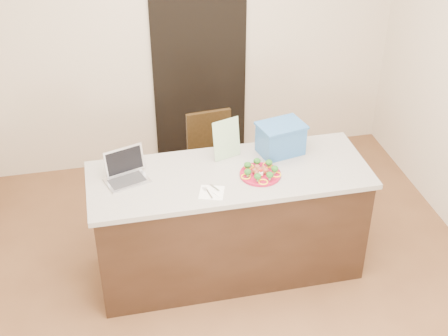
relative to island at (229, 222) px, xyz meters
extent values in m
plane|color=brown|center=(0.00, -0.25, -0.46)|extent=(4.00, 4.00, 0.00)
plane|color=beige|center=(0.00, 1.75, 0.89)|extent=(4.00, 0.00, 4.00)
cube|color=black|center=(0.10, 1.73, 0.54)|extent=(0.90, 0.02, 2.00)
cube|color=black|center=(0.00, 0.00, -0.02)|extent=(2.00, 0.70, 0.88)
cube|color=beige|center=(0.00, 0.00, 0.44)|extent=(2.06, 0.76, 0.04)
cylinder|color=maroon|center=(0.21, -0.08, 0.47)|extent=(0.30, 0.30, 0.02)
torus|color=maroon|center=(0.21, -0.08, 0.47)|extent=(0.30, 0.30, 0.01)
sphere|color=brown|center=(0.21, -0.08, 0.50)|extent=(0.04, 0.04, 0.04)
sphere|color=brown|center=(0.25, -0.09, 0.50)|extent=(0.04, 0.04, 0.04)
sphere|color=brown|center=(0.24, -0.05, 0.50)|extent=(0.04, 0.04, 0.04)
sphere|color=brown|center=(0.20, -0.04, 0.50)|extent=(0.04, 0.04, 0.04)
sphere|color=brown|center=(0.17, -0.07, 0.50)|extent=(0.04, 0.04, 0.04)
sphere|color=brown|center=(0.18, -0.10, 0.50)|extent=(0.04, 0.04, 0.04)
ellipsoid|color=#174A13|center=(0.13, -0.01, 0.52)|extent=(0.05, 0.05, 0.04)
ellipsoid|color=#174A13|center=(0.11, -0.10, 0.52)|extent=(0.05, 0.05, 0.04)
ellipsoid|color=#174A13|center=(0.17, -0.17, 0.52)|extent=(0.05, 0.05, 0.04)
ellipsoid|color=#174A13|center=(0.25, -0.17, 0.52)|extent=(0.05, 0.05, 0.04)
ellipsoid|color=#174A13|center=(0.31, -0.10, 0.52)|extent=(0.05, 0.05, 0.04)
ellipsoid|color=#174A13|center=(0.29, -0.02, 0.52)|extent=(0.05, 0.05, 0.04)
ellipsoid|color=#174A13|center=(0.21, 0.02, 0.52)|extent=(0.05, 0.05, 0.04)
torus|color=yellow|center=(0.15, 0.02, 0.48)|extent=(0.07, 0.07, 0.01)
torus|color=yellow|center=(0.10, -0.10, 0.48)|extent=(0.07, 0.07, 0.01)
torus|color=yellow|center=(0.20, -0.19, 0.48)|extent=(0.07, 0.07, 0.01)
torus|color=yellow|center=(0.32, -0.13, 0.48)|extent=(0.07, 0.07, 0.01)
torus|color=yellow|center=(0.29, 0.01, 0.48)|extent=(0.07, 0.07, 0.01)
cube|color=silver|center=(-0.18, -0.22, 0.46)|extent=(0.21, 0.21, 0.01)
cube|color=#BCBBC0|center=(-0.20, -0.24, 0.47)|extent=(0.03, 0.11, 0.00)
cube|color=#BCBBC0|center=(-0.20, -0.18, 0.47)|extent=(0.04, 0.05, 0.00)
cube|color=white|center=(-0.15, -0.26, 0.47)|extent=(0.05, 0.08, 0.01)
cube|color=#BCBBC0|center=(-0.15, -0.17, 0.47)|extent=(0.06, 0.10, 0.00)
cylinder|color=white|center=(0.20, -0.11, 0.48)|extent=(0.03, 0.03, 0.05)
cylinder|color=white|center=(0.20, -0.11, 0.51)|extent=(0.02, 0.02, 0.01)
cylinder|color=red|center=(0.20, -0.11, 0.52)|extent=(0.02, 0.02, 0.01)
cylinder|color=red|center=(0.20, -0.11, 0.48)|extent=(0.03, 0.03, 0.02)
cube|color=silver|center=(-0.74, 0.05, 0.46)|extent=(0.34, 0.29, 0.01)
cube|color=silver|center=(-0.74, 0.16, 0.57)|extent=(0.30, 0.14, 0.19)
cube|color=black|center=(-0.74, 0.15, 0.57)|extent=(0.27, 0.12, 0.17)
cube|color=#262629|center=(-0.74, 0.05, 0.47)|extent=(0.28, 0.21, 0.00)
cube|color=silver|center=(0.03, 0.22, 0.61)|extent=(0.22, 0.11, 0.31)
cube|color=#285792|center=(0.44, 0.20, 0.57)|extent=(0.36, 0.29, 0.23)
cube|color=#285792|center=(0.44, 0.20, 0.69)|extent=(0.38, 0.31, 0.02)
cube|color=#34220F|center=(0.04, 0.81, -0.04)|extent=(0.43, 0.43, 0.04)
cube|color=#34220F|center=(0.04, 0.99, 0.21)|extent=(0.40, 0.07, 0.45)
cylinder|color=#34220F|center=(-0.13, 0.64, -0.25)|extent=(0.03, 0.03, 0.43)
cylinder|color=#34220F|center=(0.21, 0.64, -0.25)|extent=(0.03, 0.03, 0.43)
cylinder|color=#34220F|center=(-0.13, 0.98, -0.25)|extent=(0.03, 0.03, 0.43)
cylinder|color=#34220F|center=(0.21, 0.98, -0.25)|extent=(0.03, 0.03, 0.43)
camera|label=1|loc=(-0.84, -3.67, 2.99)|focal=50.00mm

